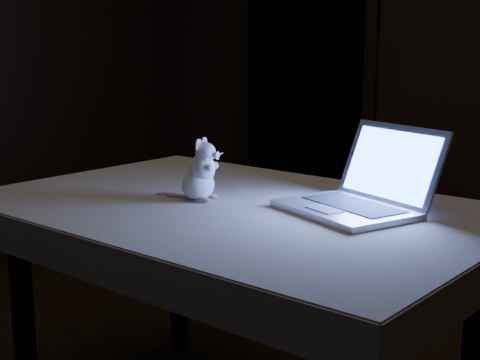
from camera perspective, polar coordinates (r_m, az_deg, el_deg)
The scene contains 6 objects.
back_wall at distance 4.51m, azimuth 18.23°, elevation 10.57°, with size 4.50×0.04×2.60m, color black.
doorway at distance 4.91m, azimuth 5.39°, elevation 8.35°, with size 1.06×0.36×2.13m, color black, non-canonical shape.
table at distance 2.31m, azimuth -0.33°, elevation -11.96°, with size 1.50×0.97×0.81m, color black, non-canonical shape.
tablecloth at distance 2.18m, azimuth 0.08°, elevation -3.55°, with size 1.62×1.08×0.12m, color beige, non-canonical shape.
laptop at distance 2.06m, azimuth 8.70°, elevation 0.88°, with size 0.39×0.34×0.26m, color silver, non-canonical shape.
plush_mouse at distance 2.22m, azimuth -3.46°, elevation 0.87°, with size 0.15×0.15×0.20m, color white, non-canonical shape.
Camera 1 is at (1.11, -1.87, 1.32)m, focal length 52.00 mm.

